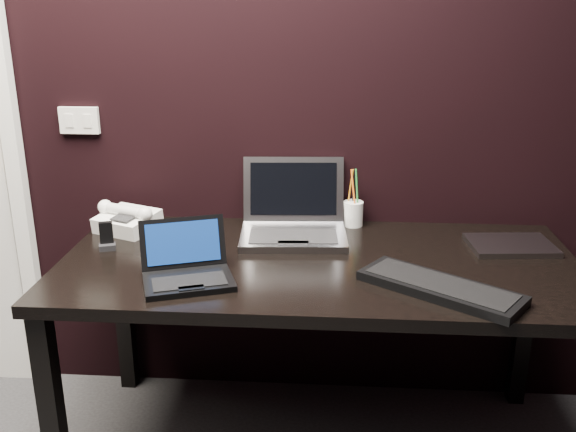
# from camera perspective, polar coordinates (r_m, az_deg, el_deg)

# --- Properties ---
(wall_back) EXTENTS (4.00, 0.00, 4.00)m
(wall_back) POSITION_cam_1_polar(r_m,az_deg,el_deg) (2.39, -4.14, 12.59)
(wall_back) COLOR black
(wall_back) RESTS_ON ground
(wall_switch) EXTENTS (0.15, 0.02, 0.10)m
(wall_switch) POSITION_cam_1_polar(r_m,az_deg,el_deg) (2.57, -18.07, 8.09)
(wall_switch) COLOR silver
(wall_switch) RESTS_ON wall_back
(desk) EXTENTS (1.70, 0.80, 0.74)m
(desk) POSITION_cam_1_polar(r_m,az_deg,el_deg) (2.15, 2.74, -5.83)
(desk) COLOR black
(desk) RESTS_ON ground
(netbook) EXTENTS (0.33, 0.31, 0.17)m
(netbook) POSITION_cam_1_polar(r_m,az_deg,el_deg) (1.98, -8.97, -4.74)
(netbook) COLOR black
(netbook) RESTS_ON desk
(silver_laptop) EXTENTS (0.39, 0.36, 0.26)m
(silver_laptop) POSITION_cam_1_polar(r_m,az_deg,el_deg) (2.31, 0.48, -0.62)
(silver_laptop) COLOR gray
(silver_laptop) RESTS_ON desk
(ext_keyboard) EXTENTS (0.48, 0.41, 0.03)m
(ext_keyboard) POSITION_cam_1_polar(r_m,az_deg,el_deg) (1.94, 13.36, -6.19)
(ext_keyboard) COLOR black
(ext_keyboard) RESTS_ON desk
(closed_laptop) EXTENTS (0.30, 0.23, 0.02)m
(closed_laptop) POSITION_cam_1_polar(r_m,az_deg,el_deg) (2.34, 19.18, -2.47)
(closed_laptop) COLOR #929297
(closed_laptop) RESTS_ON desk
(desk_phone) EXTENTS (0.25, 0.24, 0.12)m
(desk_phone) POSITION_cam_1_polar(r_m,az_deg,el_deg) (2.43, -14.11, -0.32)
(desk_phone) COLOR white
(desk_phone) RESTS_ON desk
(mobile_phone) EXTENTS (0.06, 0.06, 0.09)m
(mobile_phone) POSITION_cam_1_polar(r_m,az_deg,el_deg) (2.28, -15.81, -1.96)
(mobile_phone) COLOR black
(mobile_phone) RESTS_ON desk
(pen_cup) EXTENTS (0.09, 0.09, 0.22)m
(pen_cup) POSITION_cam_1_polar(r_m,az_deg,el_deg) (2.43, 5.81, 0.31)
(pen_cup) COLOR white
(pen_cup) RESTS_ON desk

